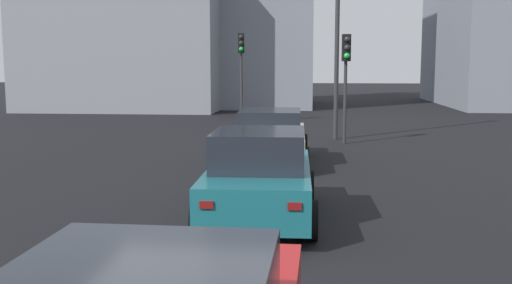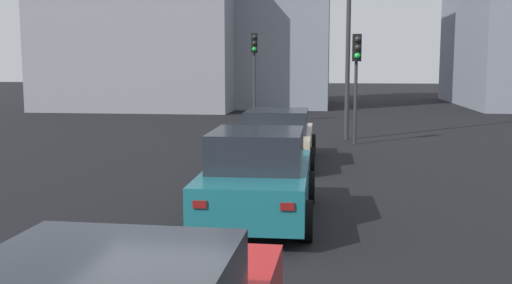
{
  "view_description": "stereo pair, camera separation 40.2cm",
  "coord_description": "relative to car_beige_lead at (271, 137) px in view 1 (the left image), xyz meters",
  "views": [
    {
      "loc": [
        -5.77,
        -0.98,
        2.72
      ],
      "look_at": [
        5.25,
        0.0,
        1.27
      ],
      "focal_mm": 42.03,
      "sensor_mm": 36.0,
      "label": 1
    },
    {
      "loc": [
        -5.73,
        -1.38,
        2.72
      ],
      "look_at": [
        5.25,
        0.0,
        1.27
      ],
      "focal_mm": 42.03,
      "sensor_mm": 36.0,
      "label": 2
    }
  ],
  "objects": [
    {
      "name": "car_teal_second",
      "position": [
        -6.1,
        -0.2,
        0.04
      ],
      "size": [
        4.15,
        2.02,
        1.59
      ],
      "rotation": [
        0.0,
        0.0,
        0.02
      ],
      "color": "#19606B",
      "rests_on": "ground_plane"
    },
    {
      "name": "car_beige_lead",
      "position": [
        0.0,
        0.0,
        0.0
      ],
      "size": [
        4.61,
        2.13,
        1.48
      ],
      "rotation": [
        0.0,
        0.0,
        0.02
      ],
      "color": "tan",
      "rests_on": "ground_plane"
    },
    {
      "name": "building_facade_right",
      "position": [
        21.0,
        9.93,
        3.76
      ],
      "size": [
        11.38,
        11.44,
        8.96
      ],
      "primitive_type": "cube",
      "color": "gray",
      "rests_on": "ground_plane"
    },
    {
      "name": "traffic_light_near_left",
      "position": [
        10.92,
        2.05,
        2.23
      ],
      "size": [
        0.32,
        0.29,
        4.09
      ],
      "rotation": [
        0.0,
        0.0,
        3.21
      ],
      "color": "#2D2D30",
      "rests_on": "ground_plane"
    },
    {
      "name": "traffic_light_near_right",
      "position": [
        4.09,
        -2.27,
        1.95
      ],
      "size": [
        0.33,
        0.3,
        3.7
      ],
      "rotation": [
        0.0,
        0.0,
        3.27
      ],
      "color": "#2D2D30",
      "rests_on": "ground_plane"
    }
  ]
}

